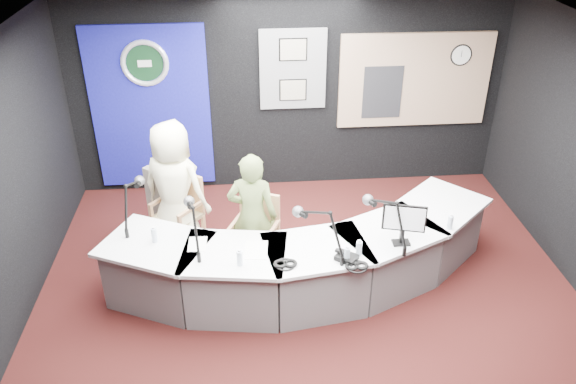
{
  "coord_description": "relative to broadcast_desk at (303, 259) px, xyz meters",
  "views": [
    {
      "loc": [
        -0.65,
        -4.57,
        4.21
      ],
      "look_at": [
        -0.2,
        0.8,
        1.1
      ],
      "focal_mm": 36.0,
      "sensor_mm": 36.0,
      "label": 1
    }
  ],
  "objects": [
    {
      "name": "ground",
      "position": [
        0.05,
        -0.55,
        -0.38
      ],
      "size": [
        6.0,
        6.0,
        0.0
      ],
      "primitive_type": "plane",
      "color": "black",
      "rests_on": "ground"
    },
    {
      "name": "ceiling",
      "position": [
        0.05,
        -0.55,
        2.42
      ],
      "size": [
        6.0,
        6.0,
        0.02
      ],
      "primitive_type": "cube",
      "color": "silver",
      "rests_on": "ground"
    },
    {
      "name": "wall_back",
      "position": [
        0.05,
        2.45,
        1.02
      ],
      "size": [
        6.0,
        0.02,
        2.8
      ],
      "primitive_type": "cube",
      "color": "black",
      "rests_on": "ground"
    },
    {
      "name": "broadcast_desk",
      "position": [
        0.0,
        0.0,
        0.0
      ],
      "size": [
        4.5,
        1.9,
        0.75
      ],
      "primitive_type": null,
      "color": "silver",
      "rests_on": "ground"
    },
    {
      "name": "backdrop_panel",
      "position": [
        -1.85,
        2.42,
        0.88
      ],
      "size": [
        1.6,
        0.05,
        2.3
      ],
      "primitive_type": "cube",
      "color": "navy",
      "rests_on": "wall_back"
    },
    {
      "name": "agency_seal",
      "position": [
        -1.85,
        2.38,
        1.52
      ],
      "size": [
        0.63,
        0.07,
        0.63
      ],
      "primitive_type": "torus",
      "rotation": [
        1.57,
        0.0,
        0.0
      ],
      "color": "silver",
      "rests_on": "backdrop_panel"
    },
    {
      "name": "seal_center",
      "position": [
        -1.85,
        2.38,
        1.52
      ],
      "size": [
        0.48,
        0.01,
        0.48
      ],
      "primitive_type": "cylinder",
      "rotation": [
        1.57,
        0.0,
        0.0
      ],
      "color": "black",
      "rests_on": "backdrop_panel"
    },
    {
      "name": "pinboard",
      "position": [
        0.1,
        2.42,
        1.38
      ],
      "size": [
        0.9,
        0.04,
        1.1
      ],
      "primitive_type": "cube",
      "color": "slate",
      "rests_on": "wall_back"
    },
    {
      "name": "framed_photo_upper",
      "position": [
        0.1,
        2.39,
        1.65
      ],
      "size": [
        0.34,
        0.02,
        0.27
      ],
      "primitive_type": "cube",
      "color": "gray",
      "rests_on": "pinboard"
    },
    {
      "name": "framed_photo_lower",
      "position": [
        0.1,
        2.39,
        1.09
      ],
      "size": [
        0.34,
        0.02,
        0.27
      ],
      "primitive_type": "cube",
      "color": "gray",
      "rests_on": "pinboard"
    },
    {
      "name": "booth_window_frame",
      "position": [
        1.8,
        2.42,
        1.18
      ],
      "size": [
        2.12,
        0.06,
        1.32
      ],
      "primitive_type": "cube",
      "color": "tan",
      "rests_on": "wall_back"
    },
    {
      "name": "booth_glow",
      "position": [
        1.8,
        2.41,
        1.18
      ],
      "size": [
        2.0,
        0.02,
        1.2
      ],
      "primitive_type": "cube",
      "color": "#D0BC83",
      "rests_on": "booth_window_frame"
    },
    {
      "name": "equipment_rack",
      "position": [
        1.35,
        2.39,
        1.03
      ],
      "size": [
        0.55,
        0.02,
        0.75
      ],
      "primitive_type": "cube",
      "color": "black",
      "rests_on": "booth_window_frame"
    },
    {
      "name": "wall_clock",
      "position": [
        2.4,
        2.39,
        1.52
      ],
      "size": [
        0.28,
        0.01,
        0.28
      ],
      "primitive_type": "cylinder",
      "rotation": [
        1.57,
        0.0,
        0.0
      ],
      "color": "white",
      "rests_on": "booth_window_frame"
    },
    {
      "name": "armchair_left",
      "position": [
        -1.44,
        0.89,
        0.06
      ],
      "size": [
        0.68,
        0.68,
        0.87
      ],
      "primitive_type": null,
      "rotation": [
        0.0,
        0.0,
        -0.66
      ],
      "color": "#A6734B",
      "rests_on": "ground"
    },
    {
      "name": "armchair_right",
      "position": [
        -0.54,
        0.31,
        0.11
      ],
      "size": [
        0.72,
        0.72,
        0.98
      ],
      "primitive_type": null,
      "rotation": [
        0.0,
        0.0,
        -0.41
      ],
      "color": "#A6734B",
      "rests_on": "ground"
    },
    {
      "name": "draped_jacket",
      "position": [
        -1.62,
        1.09,
        0.24
      ],
      "size": [
        0.46,
        0.39,
        0.7
      ],
      "primitive_type": "cube",
      "rotation": [
        0.0,
        0.0,
        -0.66
      ],
      "color": "#6E665D",
      "rests_on": "armchair_left"
    },
    {
      "name": "person_man",
      "position": [
        -1.44,
        0.89,
        0.47
      ],
      "size": [
        0.97,
        0.84,
        1.68
      ],
      "primitive_type": "imported",
      "rotation": [
        0.0,
        0.0,
        2.7
      ],
      "color": "#FFFACB",
      "rests_on": "ground"
    },
    {
      "name": "person_woman",
      "position": [
        -0.54,
        0.31,
        0.39
      ],
      "size": [
        0.63,
        0.48,
        1.54
      ],
      "primitive_type": "imported",
      "rotation": [
        0.0,
        0.0,
        2.93
      ],
      "color": "olive",
      "rests_on": "ground"
    },
    {
      "name": "computer_monitor",
      "position": [
        0.98,
        -0.31,
        0.7
      ],
      "size": [
        0.48,
        0.15,
        0.33
      ],
      "primitive_type": "cube",
      "rotation": [
        0.0,
        0.0,
        -0.26
      ],
      "color": "black",
      "rests_on": "broadcast_desk"
    },
    {
      "name": "desk_phone",
      "position": [
        0.37,
        -0.54,
        0.4
      ],
      "size": [
        0.26,
        0.25,
        0.05
      ],
      "primitive_type": "cube",
      "rotation": [
        0.0,
        0.0,
        -0.66
      ],
      "color": "black",
      "rests_on": "broadcast_desk"
    },
    {
      "name": "headphones_near",
      "position": [
        0.45,
        -0.67,
        0.39
      ],
      "size": [
        0.23,
        0.23,
        0.04
      ],
      "primitive_type": "torus",
      "color": "black",
      "rests_on": "broadcast_desk"
    },
    {
      "name": "headphones_far",
      "position": [
        -0.25,
        -0.58,
        0.39
      ],
      "size": [
        0.23,
        0.23,
        0.04
      ],
      "primitive_type": "torus",
      "color": "black",
      "rests_on": "broadcast_desk"
    },
    {
      "name": "paper_stack",
      "position": [
        -1.13,
        -0.15,
        0.38
      ],
      "size": [
        0.19,
        0.27,
        0.0
      ],
      "primitive_type": "cube",
      "rotation": [
        0.0,
        0.0,
        -0.03
      ],
      "color": "white",
      "rests_on": "broadcast_desk"
    },
    {
      "name": "notepad",
      "position": [
        -0.52,
        -0.3,
        0.38
      ],
      "size": [
        0.26,
        0.35,
        0.0
      ],
      "primitive_type": "cube",
      "rotation": [
        0.0,
        0.0,
        -0.08
      ],
      "color": "white",
      "rests_on": "broadcast_desk"
    },
    {
      "name": "boom_mic_a",
      "position": [
        -1.83,
        0.35,
        0.68
      ],
      "size": [
        0.2,
        0.73,
        0.6
      ],
      "primitive_type": null,
      "color": "black",
      "rests_on": "broadcast_desk"
    },
    {
      "name": "boom_mic_b",
      "position": [
        -1.15,
        -0.15,
        0.68
      ],
      "size": [
        0.23,
        0.73,
        0.6
      ],
      "primitive_type": null,
      "color": "black",
      "rests_on": "broadcast_desk"
    },
    {
      "name": "boom_mic_c",
      "position": [
        0.11,
        -0.38,
        0.68
      ],
      "size": [
        0.51,
        0.6,
        0.6
      ],
      "primitive_type": null,
      "color": "black",
      "rests_on": "broadcast_desk"
    },
    {
      "name": "boom_mic_d",
      "position": [
        0.82,
        -0.24,
        0.68
      ],
      "size": [
        0.4,
        0.67,
        0.6
      ],
      "primitive_type": null,
      "color": "black",
      "rests_on": "broadcast_desk"
    },
    {
      "name": "water_bottles",
      "position": [
        0.0,
        -0.3,
        0.46
      ],
      "size": [
        3.2,
        0.59,
        0.18
      ],
      "primitive_type": null,
      "color": "silver",
      "rests_on": "broadcast_desk"
    }
  ]
}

